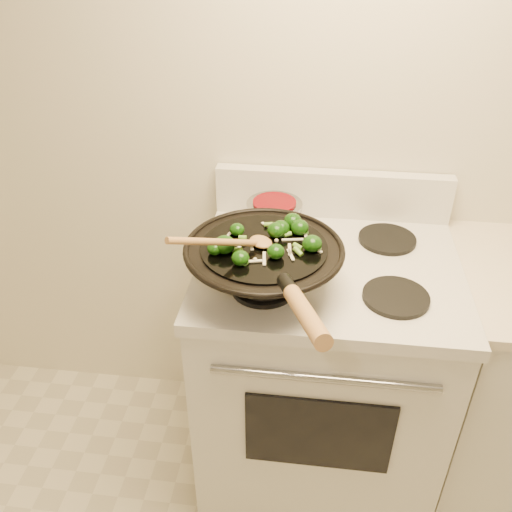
# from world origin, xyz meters

# --- Properties ---
(stove) EXTENTS (0.78, 0.67, 1.08)m
(stove) POSITION_xyz_m (-0.08, 1.17, 0.47)
(stove) COLOR silver
(stove) RESTS_ON ground
(wok) EXTENTS (0.43, 0.69, 0.25)m
(wok) POSITION_xyz_m (-0.26, 1.01, 1.01)
(wok) COLOR black
(wok) RESTS_ON stove
(stirfry) EXTENTS (0.30, 0.25, 0.05)m
(stirfry) POSITION_xyz_m (-0.25, 1.03, 1.08)
(stirfry) COLOR #0F3508
(stirfry) RESTS_ON wok
(wooden_spoon) EXTENTS (0.24, 0.25, 0.13)m
(wooden_spoon) POSITION_xyz_m (-0.33, 0.97, 1.10)
(wooden_spoon) COLOR #A37440
(wooden_spoon) RESTS_ON wok
(saucepan) EXTENTS (0.18, 0.28, 0.10)m
(saucepan) POSITION_xyz_m (-0.26, 1.32, 0.99)
(saucepan) COLOR gray
(saucepan) RESTS_ON stove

